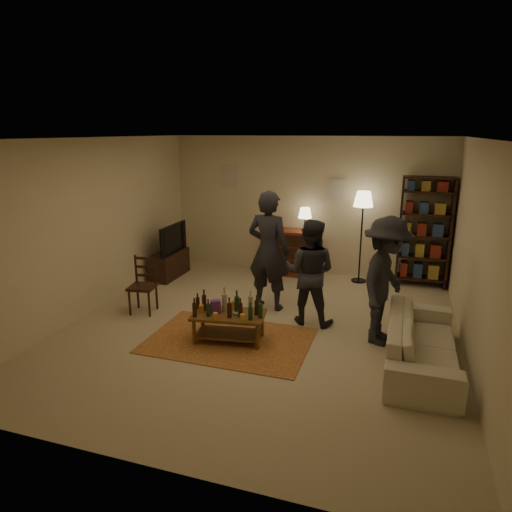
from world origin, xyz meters
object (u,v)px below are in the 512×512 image
at_px(dining_chair, 144,283).
at_px(coffee_table, 229,315).
at_px(person_right, 310,272).
at_px(floor_lamp, 363,205).
at_px(dresser, 292,251).
at_px(sofa, 422,342).
at_px(bookshelf, 424,231).
at_px(person_by_sofa, 385,281).
at_px(person_left, 269,251).
at_px(tv_stand, 169,258).

bearing_deg(dining_chair, coffee_table, -28.61).
bearing_deg(person_right, floor_lamp, -99.53).
relative_size(dresser, sofa, 0.65).
xyz_separation_m(floor_lamp, sofa, (1.06, -3.05, -1.16)).
bearing_deg(bookshelf, sofa, -90.82).
height_order(dining_chair, person_right, person_right).
xyz_separation_m(dresser, person_by_sofa, (1.89, -2.59, 0.39)).
distance_m(dresser, person_by_sofa, 3.24).
height_order(person_left, person_right, person_left).
height_order(coffee_table, dresser, dresser).
bearing_deg(sofa, person_by_sofa, 43.94).
bearing_deg(coffee_table, floor_lamp, 65.56).
bearing_deg(person_left, bookshelf, -131.97).
xyz_separation_m(tv_stand, person_left, (2.32, -0.96, 0.57)).
xyz_separation_m(sofa, person_right, (-1.58, 0.86, 0.49)).
xyz_separation_m(dining_chair, tv_stand, (-0.48, 1.71, -0.09)).
bearing_deg(person_right, bookshelf, -121.11).
height_order(sofa, person_right, person_right).
bearing_deg(sofa, floor_lamp, 19.10).
relative_size(person_right, person_by_sofa, 0.91).
relative_size(dining_chair, person_by_sofa, 0.52).
relative_size(sofa, person_right, 1.32).
bearing_deg(person_left, floor_lamp, -116.31).
relative_size(coffee_table, tv_stand, 0.99).
distance_m(coffee_table, person_by_sofa, 2.14).
bearing_deg(dresser, coffee_table, -91.75).
xyz_separation_m(dresser, person_right, (0.81, -2.25, 0.31)).
xyz_separation_m(sofa, person_by_sofa, (-0.50, 0.52, 0.57)).
distance_m(floor_lamp, sofa, 3.43).
relative_size(sofa, person_by_sofa, 1.20).
height_order(tv_stand, sofa, tv_stand).
xyz_separation_m(floor_lamp, person_by_sofa, (0.56, -2.53, -0.60)).
bearing_deg(bookshelf, person_left, -140.69).
bearing_deg(person_by_sofa, dining_chair, 104.27).
distance_m(tv_stand, person_right, 3.37).
bearing_deg(tv_stand, bookshelf, 11.80).
distance_m(sofa, person_by_sofa, 0.92).
relative_size(tv_stand, dresser, 0.78).
xyz_separation_m(floor_lamp, person_right, (-0.53, -2.19, -0.68)).
distance_m(person_right, person_by_sofa, 1.14).
bearing_deg(person_right, person_left, -22.60).
xyz_separation_m(dining_chair, sofa, (4.16, -0.49, -0.17)).
relative_size(bookshelf, person_by_sofa, 1.16).
distance_m(dining_chair, person_left, 2.04).
bearing_deg(floor_lamp, dining_chair, -140.46).
bearing_deg(person_right, coffee_table, 50.89).
xyz_separation_m(person_left, person_right, (0.75, -0.37, -0.17)).
bearing_deg(person_left, sofa, 160.71).
bearing_deg(coffee_table, person_right, 46.90).
distance_m(bookshelf, person_left, 3.07).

